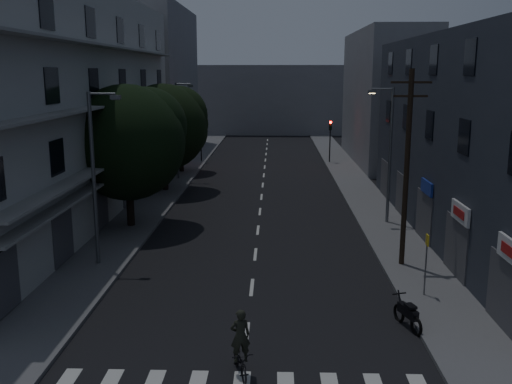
# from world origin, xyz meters

# --- Properties ---
(ground) EXTENTS (160.00, 160.00, 0.00)m
(ground) POSITION_xyz_m (0.00, 25.00, 0.00)
(ground) COLOR black
(ground) RESTS_ON ground
(sidewalk_left) EXTENTS (3.00, 90.00, 0.15)m
(sidewalk_left) POSITION_xyz_m (-7.50, 25.00, 0.07)
(sidewalk_left) COLOR #565659
(sidewalk_left) RESTS_ON ground
(sidewalk_right) EXTENTS (3.00, 90.00, 0.15)m
(sidewalk_right) POSITION_xyz_m (7.50, 25.00, 0.07)
(sidewalk_right) COLOR #565659
(sidewalk_right) RESTS_ON ground
(lane_markings) EXTENTS (0.15, 60.50, 0.01)m
(lane_markings) POSITION_xyz_m (0.00, 31.25, 0.01)
(lane_markings) COLOR beige
(lane_markings) RESTS_ON ground
(building_left) EXTENTS (7.00, 36.00, 14.00)m
(building_left) POSITION_xyz_m (-11.98, 18.00, 6.99)
(building_left) COLOR #A9AAA4
(building_left) RESTS_ON ground
(building_right) EXTENTS (6.19, 28.00, 11.00)m
(building_right) POSITION_xyz_m (11.99, 14.00, 5.50)
(building_right) COLOR #282D37
(building_right) RESTS_ON ground
(building_far_left) EXTENTS (6.00, 20.00, 16.00)m
(building_far_left) POSITION_xyz_m (-12.00, 48.00, 8.00)
(building_far_left) COLOR slate
(building_far_left) RESTS_ON ground
(building_far_right) EXTENTS (6.00, 20.00, 13.00)m
(building_far_right) POSITION_xyz_m (12.00, 42.00, 6.50)
(building_far_right) COLOR slate
(building_far_right) RESTS_ON ground
(building_far_end) EXTENTS (24.00, 8.00, 10.00)m
(building_far_end) POSITION_xyz_m (0.00, 70.00, 5.00)
(building_far_end) COLOR slate
(building_far_end) RESTS_ON ground
(tree_near) EXTENTS (6.66, 6.66, 8.21)m
(tree_near) POSITION_xyz_m (-7.44, 15.92, 5.29)
(tree_near) COLOR black
(tree_near) RESTS_ON sidewalk_left
(tree_mid) EXTENTS (6.53, 6.53, 8.04)m
(tree_mid) POSITION_xyz_m (-7.36, 26.37, 5.17)
(tree_mid) COLOR black
(tree_mid) RESTS_ON sidewalk_left
(tree_far) EXTENTS (4.95, 4.95, 6.12)m
(tree_far) POSITION_xyz_m (-7.49, 34.63, 3.98)
(tree_far) COLOR black
(tree_far) RESTS_ON sidewalk_left
(traffic_signal_far_right) EXTENTS (0.28, 0.37, 4.10)m
(traffic_signal_far_right) POSITION_xyz_m (6.48, 40.47, 3.10)
(traffic_signal_far_right) COLOR black
(traffic_signal_far_right) RESTS_ON sidewalk_right
(traffic_signal_far_left) EXTENTS (0.28, 0.37, 4.10)m
(traffic_signal_far_left) POSITION_xyz_m (-6.50, 40.81, 3.10)
(traffic_signal_far_left) COLOR black
(traffic_signal_far_left) RESTS_ON sidewalk_left
(street_lamp_left_near) EXTENTS (1.51, 0.25, 8.00)m
(street_lamp_left_near) POSITION_xyz_m (-7.25, 9.02, 4.60)
(street_lamp_left_near) COLOR #595D61
(street_lamp_left_near) RESTS_ON sidewalk_left
(street_lamp_right) EXTENTS (1.51, 0.25, 8.00)m
(street_lamp_right) POSITION_xyz_m (7.62, 17.09, 4.60)
(street_lamp_right) COLOR slate
(street_lamp_right) RESTS_ON sidewalk_right
(street_lamp_left_far) EXTENTS (1.51, 0.25, 8.00)m
(street_lamp_left_far) POSITION_xyz_m (-7.11, 31.06, 4.60)
(street_lamp_left_far) COLOR #525659
(street_lamp_left_far) RESTS_ON sidewalk_left
(utility_pole) EXTENTS (1.80, 0.24, 9.00)m
(utility_pole) POSITION_xyz_m (6.95, 9.37, 4.87)
(utility_pole) COLOR black
(utility_pole) RESTS_ON sidewalk_right
(bus_stop_sign) EXTENTS (0.06, 0.35, 2.52)m
(bus_stop_sign) POSITION_xyz_m (7.03, 5.55, 1.89)
(bus_stop_sign) COLOR #595B60
(bus_stop_sign) RESTS_ON sidewalk_right
(motorcycle) EXTENTS (0.80, 1.84, 1.22)m
(motorcycle) POSITION_xyz_m (5.73, 2.78, 0.48)
(motorcycle) COLOR black
(motorcycle) RESTS_ON ground
(cyclist) EXTENTS (1.01, 1.76, 2.11)m
(cyclist) POSITION_xyz_m (-0.06, -0.67, 0.71)
(cyclist) COLOR black
(cyclist) RESTS_ON ground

